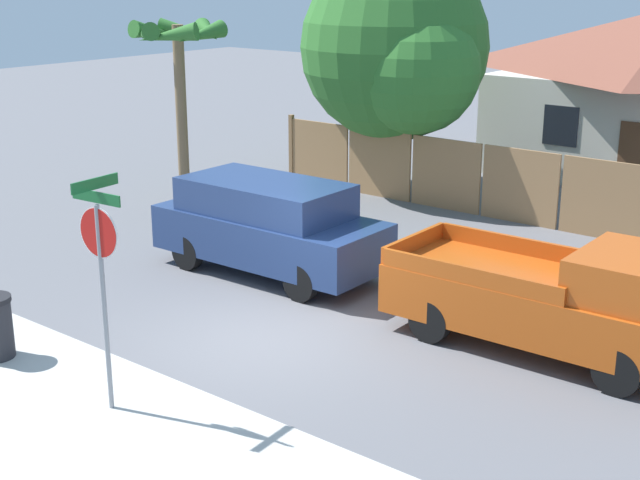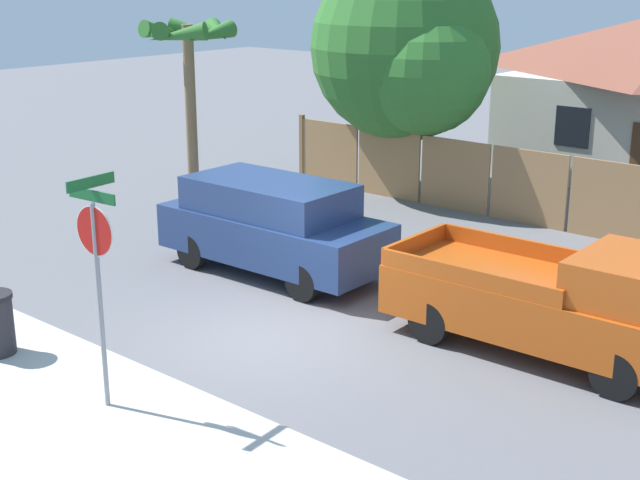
# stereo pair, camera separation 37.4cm
# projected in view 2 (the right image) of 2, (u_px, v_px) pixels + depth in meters

# --- Properties ---
(ground_plane) EXTENTS (80.00, 80.00, 0.00)m
(ground_plane) POSITION_uv_depth(u_px,v_px,m) (268.00, 338.00, 14.72)
(ground_plane) COLOR slate
(sidewalk_strip) EXTENTS (36.00, 3.20, 0.01)m
(sidewalk_strip) POSITION_uv_depth(u_px,v_px,m) (85.00, 419.00, 12.10)
(sidewalk_strip) COLOR beige
(sidewalk_strip) RESTS_ON ground
(wooden_fence) EXTENTS (14.40, 0.12, 1.89)m
(wooden_fence) POSITION_uv_depth(u_px,v_px,m) (528.00, 187.00, 21.03)
(wooden_fence) COLOR #997047
(wooden_fence) RESTS_ON ground
(oak_tree) EXTENTS (5.24, 4.99, 6.37)m
(oak_tree) POSITION_uv_depth(u_px,v_px,m) (409.00, 52.00, 23.24)
(oak_tree) COLOR brown
(oak_tree) RESTS_ON ground
(palm_tree) EXTENTS (2.32, 2.51, 4.65)m
(palm_tree) POSITION_uv_depth(u_px,v_px,m) (188.00, 48.00, 22.05)
(palm_tree) COLOR brown
(palm_tree) RESTS_ON ground
(red_suv) EXTENTS (4.79, 2.03, 1.88)m
(red_suv) POSITION_uv_depth(u_px,v_px,m) (273.00, 224.00, 17.64)
(red_suv) COLOR navy
(red_suv) RESTS_ON ground
(orange_pickup) EXTENTS (5.04, 2.12, 1.84)m
(orange_pickup) POSITION_uv_depth(u_px,v_px,m) (559.00, 301.00, 13.90)
(orange_pickup) COLOR #B74C14
(orange_pickup) RESTS_ON ground
(stop_sign) EXTENTS (0.87, 0.79, 3.28)m
(stop_sign) POSITION_uv_depth(u_px,v_px,m) (96.00, 254.00, 11.84)
(stop_sign) COLOR gray
(stop_sign) RESTS_ON ground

